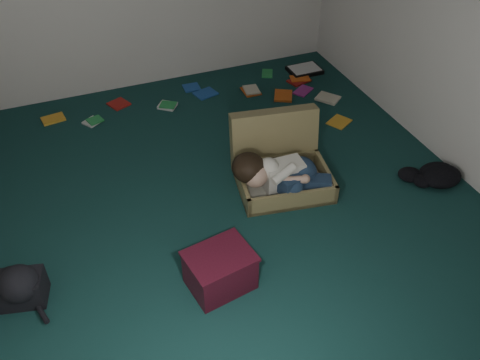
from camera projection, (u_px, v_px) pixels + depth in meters
floor at (233, 201)px, 4.27m from camera, size 4.50×4.50×0.00m
wall_front at (454, 325)px, 1.83m from camera, size 4.50×0.00×4.50m
wall_right at (468, 17)px, 4.00m from camera, size 0.00×4.50×4.50m
suitcase at (280, 163)px, 4.40m from camera, size 0.88×0.86×0.57m
person at (280, 174)px, 4.21m from camera, size 0.81×0.50×0.35m
maroon_bin at (220, 270)px, 3.50m from camera, size 0.50×0.42×0.31m
backpack at (20, 288)px, 3.43m from camera, size 0.46×0.40×0.24m
clothing_pile at (427, 172)px, 4.47m from camera, size 0.47×0.42×0.13m
paper_tray at (305, 70)px, 6.01m from camera, size 0.38×0.29×0.05m
book_scatter at (225, 98)px, 5.54m from camera, size 3.02×1.47×0.02m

